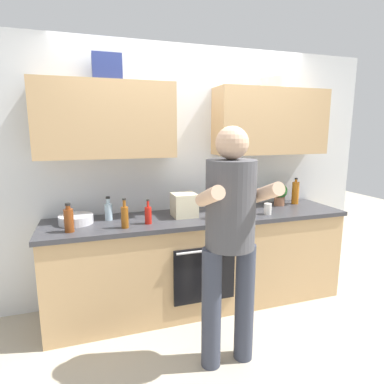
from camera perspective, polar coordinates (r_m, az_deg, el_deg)
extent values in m
plane|color=#B2A893|center=(3.37, 1.50, -19.12)|extent=(12.00, 12.00, 0.00)
cube|color=silver|center=(3.29, -0.49, 3.25)|extent=(4.00, 0.06, 2.50)
cube|color=tan|center=(2.93, -15.00, 12.25)|extent=(1.18, 0.32, 0.65)
cube|color=tan|center=(3.43, 13.84, 12.04)|extent=(1.18, 0.32, 0.65)
cylinder|color=silver|center=(3.47, 14.45, 18.21)|extent=(0.28, 0.28, 0.10)
cube|color=navy|center=(2.98, -14.93, 20.59)|extent=(0.24, 0.20, 0.21)
cube|color=tan|center=(3.18, 1.53, -12.39)|extent=(2.80, 0.60, 0.86)
cube|color=#38383D|center=(3.03, 1.58, -4.55)|extent=(2.84, 0.64, 0.04)
cube|color=black|center=(2.88, 2.29, -14.52)|extent=(0.56, 0.02, 0.50)
cylinder|color=silver|center=(2.77, 2.49, -10.41)|extent=(0.52, 0.02, 0.02)
cylinder|color=#383D4C|center=(2.41, 3.47, -20.02)|extent=(0.14, 0.14, 0.89)
cylinder|color=#383D4C|center=(2.51, 9.32, -18.87)|extent=(0.14, 0.14, 0.89)
cylinder|color=#4C4C51|center=(2.18, 6.88, -2.21)|extent=(0.34, 0.34, 0.60)
sphere|color=#D8AD8C|center=(2.13, 7.13, 8.67)|extent=(0.22, 0.22, 0.22)
cylinder|color=#D8AD8C|center=(1.98, 3.12, -0.81)|extent=(0.09, 0.31, 0.19)
cylinder|color=#D8AD8C|center=(2.15, 13.12, -0.13)|extent=(0.09, 0.31, 0.19)
cylinder|color=orange|center=(3.66, 17.91, -0.16)|extent=(0.08, 0.08, 0.24)
cylinder|color=orange|center=(3.64, 18.04, 1.94)|extent=(0.03, 0.03, 0.03)
cylinder|color=black|center=(3.63, 18.06, 2.28)|extent=(0.03, 0.03, 0.01)
cylinder|color=red|center=(2.77, -7.80, -4.17)|extent=(0.06, 0.06, 0.14)
cylinder|color=red|center=(2.74, -7.85, -2.14)|extent=(0.02, 0.02, 0.06)
cylinder|color=black|center=(2.74, -7.87, -1.45)|extent=(0.02, 0.02, 0.01)
cylinder|color=#8C4C14|center=(2.68, -11.88, -4.47)|extent=(0.06, 0.06, 0.18)
cylinder|color=#8C4C14|center=(2.65, -11.98, -2.02)|extent=(0.03, 0.03, 0.06)
cylinder|color=black|center=(2.64, -12.01, -1.26)|extent=(0.03, 0.03, 0.01)
cylinder|color=silver|center=(2.95, -14.62, -3.46)|extent=(0.07, 0.07, 0.15)
cylinder|color=silver|center=(2.93, -14.71, -1.60)|extent=(0.03, 0.03, 0.05)
cylinder|color=black|center=(2.92, -14.74, -0.97)|extent=(0.04, 0.04, 0.02)
cylinder|color=brown|center=(2.70, -21.06, -4.77)|extent=(0.07, 0.07, 0.18)
cylinder|color=brown|center=(2.67, -21.21, -2.56)|extent=(0.04, 0.04, 0.03)
cylinder|color=black|center=(2.67, -21.25, -2.05)|extent=(0.04, 0.04, 0.02)
cylinder|color=slate|center=(3.30, 8.60, -2.12)|extent=(0.07, 0.07, 0.10)
cylinder|color=white|center=(3.14, 13.33, -2.95)|extent=(0.07, 0.07, 0.11)
cylinder|color=#BF4C47|center=(2.91, 3.57, -3.73)|extent=(0.07, 0.07, 0.11)
cylinder|color=silver|center=(2.93, -19.94, -4.59)|extent=(0.29, 0.29, 0.07)
cylinder|color=#9E6647|center=(3.55, 15.27, -1.55)|extent=(0.11, 0.11, 0.09)
sphere|color=#2D6B28|center=(3.53, 15.36, 0.21)|extent=(0.16, 0.16, 0.16)
cube|color=beige|center=(2.97, -1.40, -2.32)|extent=(0.22, 0.22, 0.21)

